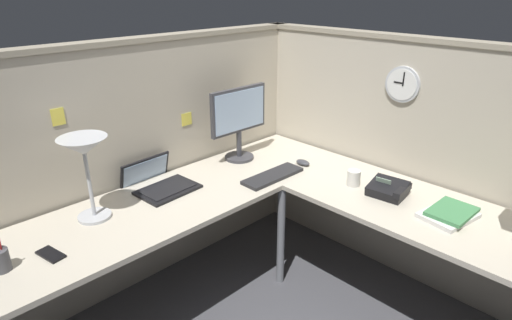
{
  "coord_description": "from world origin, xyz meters",
  "views": [
    {
      "loc": [
        -1.62,
        -1.4,
        1.88
      ],
      "look_at": [
        -0.04,
        0.19,
        0.94
      ],
      "focal_mm": 30.14,
      "sensor_mm": 36.0,
      "label": 1
    }
  ],
  "objects": [
    {
      "name": "ground_plane",
      "position": [
        0.0,
        0.0,
        0.0
      ],
      "size": [
        6.8,
        6.8,
        0.0
      ],
      "primitive_type": "plane",
      "color": "#47474C"
    },
    {
      "name": "cubicle_wall_back",
      "position": [
        -0.36,
        0.87,
        0.79
      ],
      "size": [
        2.57,
        0.12,
        1.58
      ],
      "color": "#B7AD99",
      "rests_on": "ground"
    },
    {
      "name": "cubicle_wall_right",
      "position": [
        0.87,
        -0.27,
        0.79
      ],
      "size": [
        0.12,
        2.37,
        1.58
      ],
      "color": "#B7AD99",
      "rests_on": "ground"
    },
    {
      "name": "desk",
      "position": [
        -0.15,
        -0.05,
        0.63
      ],
      "size": [
        2.35,
        2.15,
        0.73
      ],
      "color": "beige",
      "rests_on": "ground"
    },
    {
      "name": "monitor",
      "position": [
        0.25,
        0.64,
        1.02
      ],
      "size": [
        0.46,
        0.2,
        0.5
      ],
      "color": "#38383D",
      "rests_on": "desk"
    },
    {
      "name": "laptop",
      "position": [
        -0.4,
        0.66,
        0.75
      ],
      "size": [
        0.36,
        0.4,
        0.22
      ],
      "color": "black",
      "rests_on": "desk"
    },
    {
      "name": "keyboard",
      "position": [
        0.18,
        0.26,
        0.74
      ],
      "size": [
        0.43,
        0.15,
        0.02
      ],
      "primitive_type": "cube",
      "rotation": [
        0.0,
        0.0,
        -0.01
      ],
      "color": "#232326",
      "rests_on": "desk"
    },
    {
      "name": "computer_mouse",
      "position": [
        0.47,
        0.26,
        0.75
      ],
      "size": [
        0.06,
        0.1,
        0.03
      ],
      "primitive_type": "ellipsoid",
      "color": "#38383D",
      "rests_on": "desk"
    },
    {
      "name": "desk_lamp_dome",
      "position": [
        -0.84,
        0.58,
        1.09
      ],
      "size": [
        0.24,
        0.24,
        0.44
      ],
      "color": "#B7BABF",
      "rests_on": "desk"
    },
    {
      "name": "pen_cup",
      "position": [
        -1.33,
        0.44,
        0.78
      ],
      "size": [
        0.08,
        0.08,
        0.18
      ],
      "color": "#4C4C51",
      "rests_on": "desk"
    },
    {
      "name": "cell_phone",
      "position": [
        -1.14,
        0.4,
        0.73
      ],
      "size": [
        0.09,
        0.15,
        0.01
      ],
      "primitive_type": "cube",
      "rotation": [
        0.0,
        0.0,
        0.19
      ],
      "color": "black",
      "rests_on": "desk"
    },
    {
      "name": "office_phone",
      "position": [
        0.48,
        -0.38,
        0.77
      ],
      "size": [
        0.21,
        0.23,
        0.11
      ],
      "color": "black",
      "rests_on": "desk"
    },
    {
      "name": "book_stack",
      "position": [
        0.48,
        -0.73,
        0.75
      ],
      "size": [
        0.31,
        0.25,
        0.04
      ],
      "color": "silver",
      "rests_on": "desk"
    },
    {
      "name": "coffee_mug",
      "position": [
        0.45,
        -0.16,
        0.78
      ],
      "size": [
        0.08,
        0.08,
        0.1
      ],
      "primitive_type": "cylinder",
      "color": "silver",
      "rests_on": "desk"
    },
    {
      "name": "wall_clock",
      "position": [
        0.82,
        -0.21,
        1.3
      ],
      "size": [
        0.04,
        0.22,
        0.22
      ],
      "color": "#B7BABF"
    },
    {
      "name": "pinned_note_leftmost",
      "position": [
        -0.85,
        0.82,
        1.23
      ],
      "size": [
        0.07,
        0.0,
        0.09
      ],
      "primitive_type": "cube",
      "color": "#EAD84C"
    },
    {
      "name": "pinned_note_middle",
      "position": [
        -0.05,
        0.82,
        1.04
      ],
      "size": [
        0.08,
        0.0,
        0.08
      ],
      "primitive_type": "cube",
      "color": "#EAD84C"
    }
  ]
}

